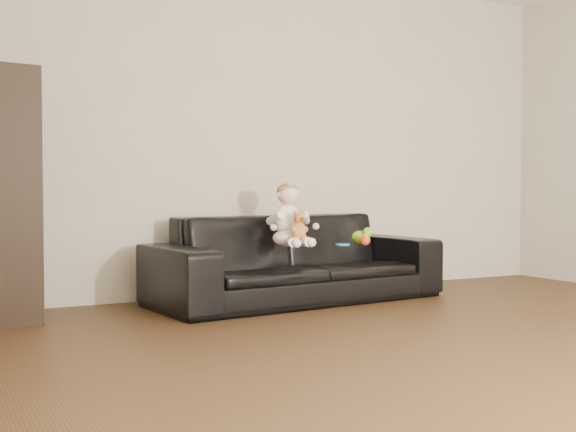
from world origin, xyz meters
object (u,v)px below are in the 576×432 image
toy_green (360,237)px  teddy_bear (299,226)px  baby (289,219)px  toy_rattle (365,240)px  sofa (296,258)px  toy_blue_disc (342,244)px

toy_green → teddy_bear: bearing=-167.5°
baby → teddy_bear: (0.01, -0.14, -0.05)m
teddy_bear → toy_green: size_ratio=1.43×
baby → toy_rattle: baby is taller
sofa → baby: baby is taller
toy_blue_disc → toy_green: bearing=21.0°
toy_green → toy_rattle: (-0.06, -0.16, -0.01)m
sofa → toy_blue_disc: 0.36m
toy_rattle → teddy_bear: bearing=177.1°
teddy_bear → toy_rattle: size_ratio=2.67×
sofa → teddy_bear: 0.38m
sofa → baby: size_ratio=4.80×
toy_rattle → toy_blue_disc: size_ratio=0.71×
toy_green → toy_rattle: bearing=-109.5°
baby → toy_rattle: bearing=-5.2°
sofa → baby: bearing=-143.2°
toy_rattle → toy_blue_disc: bearing=150.4°
baby → toy_blue_disc: size_ratio=4.24×
baby → toy_blue_disc: baby is taller
teddy_bear → toy_rattle: 0.55m
toy_rattle → sofa: bearing=146.0°
baby → teddy_bear: 0.15m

